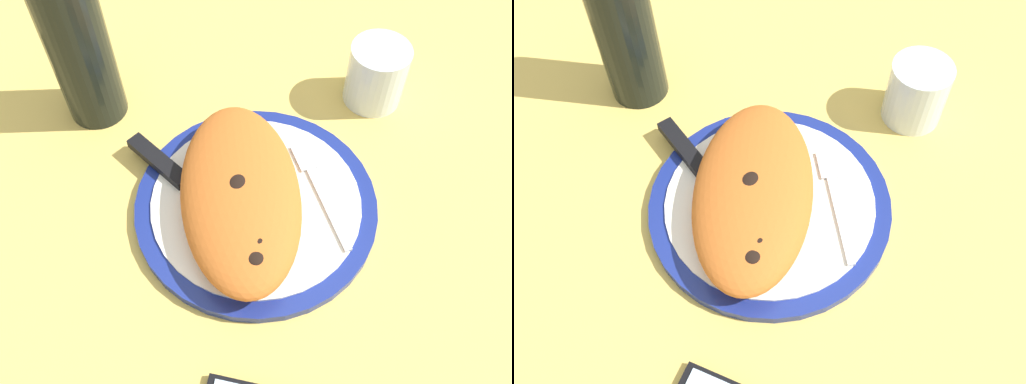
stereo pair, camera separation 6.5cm
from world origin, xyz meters
The scene contains 7 objects.
ground_plane centered at (0.00, 0.00, -1.50)cm, with size 150.00×150.00×3.00cm, color #DBB756.
plate centered at (0.00, 0.00, 0.79)cm, with size 28.87×28.87×1.64cm.
calzone centered at (0.14, 1.95, 4.39)cm, with size 28.92×20.97×5.58cm.
fork centered at (-0.85, -7.64, 1.84)cm, with size 15.85×2.92×0.40cm.
knife centered at (7.09, 7.63, 2.13)cm, with size 21.66×10.39×1.20cm.
water_glass centered at (10.28, -21.85, 3.80)cm, with size 7.83×7.83×8.61cm.
wine_bottle centered at (23.29, 13.11, 12.43)cm, with size 7.68×7.68×30.96cm.
Camera 2 is at (-34.62, 8.11, 57.84)cm, focal length 39.46 mm.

